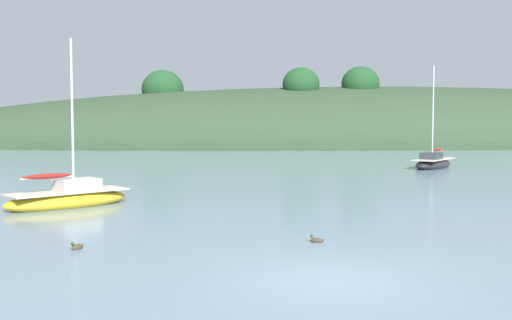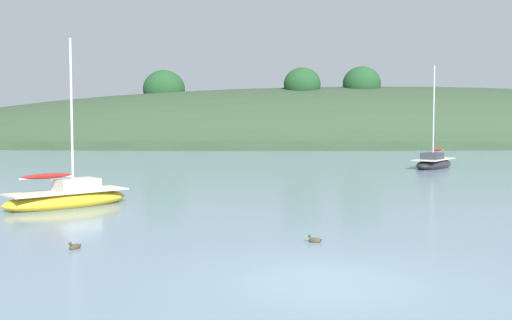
{
  "view_description": "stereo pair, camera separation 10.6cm",
  "coord_description": "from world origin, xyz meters",
  "px_view_note": "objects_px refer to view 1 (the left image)",
  "views": [
    {
      "loc": [
        -2.37,
        -11.25,
        3.13
      ],
      "look_at": [
        0.0,
        20.0,
        1.2
      ],
      "focal_mm": 40.34,
      "sensor_mm": 36.0,
      "label": 1
    },
    {
      "loc": [
        -2.27,
        -11.26,
        3.13
      ],
      "look_at": [
        0.0,
        20.0,
        1.2
      ],
      "focal_mm": 40.34,
      "sensor_mm": 36.0,
      "label": 2
    }
  ],
  "objects_px": {
    "duck_lead": "(317,240)",
    "duck_lone_left": "(77,247)",
    "sailboat_grey_yawl": "(69,198)",
    "sailboat_navy_dinghy": "(433,163)"
  },
  "relations": [
    {
      "from": "sailboat_navy_dinghy",
      "to": "sailboat_grey_yawl",
      "type": "height_order",
      "value": "sailboat_navy_dinghy"
    },
    {
      "from": "sailboat_navy_dinghy",
      "to": "sailboat_grey_yawl",
      "type": "xyz_separation_m",
      "value": [
        -21.48,
        -18.08,
        -0.02
      ]
    },
    {
      "from": "sailboat_navy_dinghy",
      "to": "sailboat_grey_yawl",
      "type": "distance_m",
      "value": 28.08
    },
    {
      "from": "sailboat_navy_dinghy",
      "to": "duck_lead",
      "type": "relative_size",
      "value": 18.19
    },
    {
      "from": "duck_lone_left",
      "to": "sailboat_grey_yawl",
      "type": "bearing_deg",
      "value": 105.06
    },
    {
      "from": "sailboat_grey_yawl",
      "to": "duck_lone_left",
      "type": "relative_size",
      "value": 16.92
    },
    {
      "from": "sailboat_navy_dinghy",
      "to": "duck_lone_left",
      "type": "bearing_deg",
      "value": -126.87
    },
    {
      "from": "duck_lead",
      "to": "duck_lone_left",
      "type": "xyz_separation_m",
      "value": [
        -6.18,
        -0.37,
        0.0
      ]
    },
    {
      "from": "duck_lead",
      "to": "sailboat_grey_yawl",
      "type": "bearing_deg",
      "value": 138.22
    },
    {
      "from": "duck_lead",
      "to": "duck_lone_left",
      "type": "bearing_deg",
      "value": -176.55
    }
  ]
}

